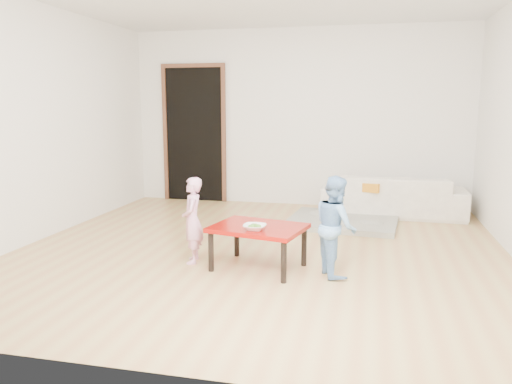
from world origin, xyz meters
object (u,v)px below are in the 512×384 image
(red_table, at_px, (258,247))
(child_blue, at_px, (336,226))
(sofa, at_px, (393,195))
(basin, at_px, (244,227))
(bowl, at_px, (255,227))
(child_pink, at_px, (192,220))

(red_table, height_order, child_blue, child_blue)
(sofa, bearing_deg, red_table, 65.60)
(child_blue, bearing_deg, basin, 18.84)
(red_table, bearing_deg, bowl, -88.93)
(red_table, distance_m, child_blue, 0.74)
(child_pink, height_order, basin, child_pink)
(sofa, xyz_separation_m, basin, (-1.75, -1.36, -0.21))
(sofa, distance_m, child_blue, 2.71)
(bowl, distance_m, child_pink, 0.69)
(red_table, distance_m, basin, 1.35)
(child_pink, bearing_deg, child_blue, 73.16)
(bowl, bearing_deg, sofa, 65.17)
(child_pink, bearing_deg, basin, 156.00)
(red_table, relative_size, child_blue, 0.91)
(sofa, height_order, bowl, sofa)
(sofa, height_order, red_table, sofa)
(basin, bearing_deg, bowl, -72.13)
(child_blue, distance_m, basin, 1.76)
(child_blue, bearing_deg, red_table, 66.11)
(bowl, relative_size, child_blue, 0.23)
(sofa, xyz_separation_m, bowl, (-1.29, -2.79, 0.15))
(bowl, distance_m, basin, 1.54)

